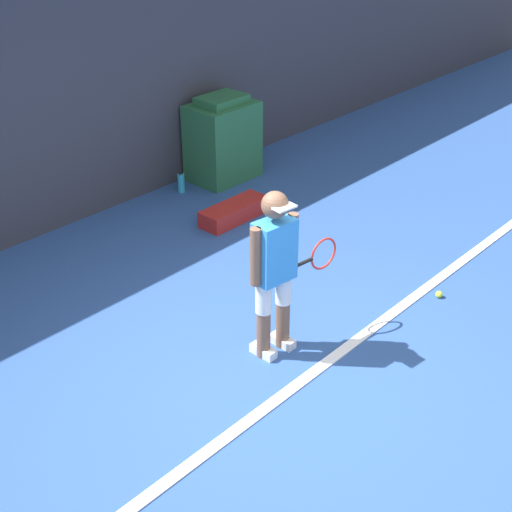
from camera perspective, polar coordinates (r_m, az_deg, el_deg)
The scene contains 8 objects.
ground_plane at distance 5.90m, azimuth 2.48°, elevation -10.13°, with size 24.00×24.00×0.00m, color #2D5193.
back_wall at distance 7.88m, azimuth -18.97°, elevation 10.60°, with size 24.00×0.10×2.82m.
court_baseline at distance 5.86m, azimuth 3.07°, elevation -10.42°, with size 21.60×0.10×0.01m.
tennis_player at distance 5.79m, azimuth 1.56°, elevation -0.92°, with size 0.96×0.30×1.50m.
tennis_ball at distance 7.14m, azimuth 14.44°, elevation -2.99°, with size 0.07×0.07×0.07m.
covered_chair at distance 9.33m, azimuth -2.68°, elevation 9.29°, with size 0.86×0.62×1.11m.
equipment_bag at distance 8.36m, azimuth -1.75°, elevation 3.56°, with size 0.88×0.32×0.20m.
water_bottle at distance 9.09m, azimuth -6.01°, elevation 5.85°, with size 0.09×0.09×0.27m.
Camera 1 is at (-3.50, -2.89, 3.77)m, focal length 50.00 mm.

